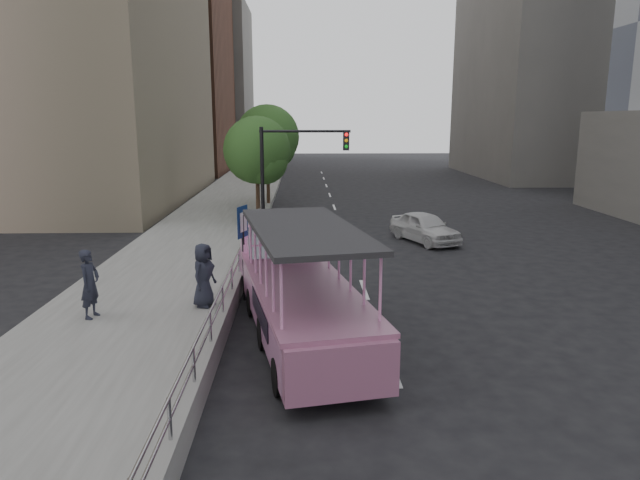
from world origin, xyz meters
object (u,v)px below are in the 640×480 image
(parking_sign, at_px, (243,242))
(street_tree_near, at_px, (259,153))
(duck_boat, at_px, (295,290))
(pedestrian_near, at_px, (90,284))
(pedestrian_far, at_px, (204,275))
(car, at_px, (425,227))
(street_tree_far, at_px, (269,139))
(traffic_signal, at_px, (288,164))

(parking_sign, xyz_separation_m, street_tree_near, (-0.44, 12.93, 1.97))
(duck_boat, relative_size, parking_sign, 3.18)
(pedestrian_near, height_order, pedestrian_far, pedestrian_near)
(car, relative_size, pedestrian_far, 2.21)
(duck_boat, relative_size, street_tree_near, 1.66)
(pedestrian_near, xyz_separation_m, pedestrian_far, (2.88, 0.87, -0.02))
(duck_boat, bearing_deg, car, 62.20)
(duck_boat, relative_size, pedestrian_near, 5.04)
(duck_boat, height_order, street_tree_far, street_tree_far)
(car, distance_m, pedestrian_far, 12.93)
(duck_boat, relative_size, traffic_signal, 1.82)
(street_tree_far, bearing_deg, pedestrian_far, -92.13)
(pedestrian_near, relative_size, parking_sign, 0.63)
(car, relative_size, parking_sign, 1.36)
(traffic_signal, relative_size, street_tree_far, 0.81)
(pedestrian_near, distance_m, parking_sign, 4.54)
(parking_sign, xyz_separation_m, traffic_signal, (1.16, 9.50, 1.65))
(pedestrian_far, distance_m, parking_sign, 1.84)
(car, xyz_separation_m, traffic_signal, (-6.28, 1.12, 2.81))
(traffic_signal, bearing_deg, street_tree_near, 114.98)
(pedestrian_far, bearing_deg, parking_sign, -13.02)
(duck_boat, xyz_separation_m, pedestrian_far, (-2.62, 1.23, 0.08))
(duck_boat, distance_m, car, 12.47)
(pedestrian_far, xyz_separation_m, traffic_signal, (2.15, 10.90, 2.28))
(car, relative_size, pedestrian_near, 2.15)
(duck_boat, bearing_deg, pedestrian_far, 154.82)
(parking_sign, bearing_deg, duck_boat, -58.38)
(pedestrian_near, height_order, parking_sign, parking_sign)
(pedestrian_far, distance_m, street_tree_far, 20.58)
(pedestrian_near, bearing_deg, traffic_signal, -11.37)
(car, xyz_separation_m, street_tree_near, (-7.87, 4.55, 3.13))
(street_tree_near, bearing_deg, duck_boat, -82.44)
(street_tree_far, bearing_deg, traffic_signal, -81.57)
(street_tree_near, bearing_deg, pedestrian_far, -92.23)
(duck_boat, bearing_deg, street_tree_near, 97.56)
(traffic_signal, bearing_deg, street_tree_far, 98.43)
(pedestrian_far, bearing_deg, traffic_signal, 11.17)
(pedestrian_near, bearing_deg, duck_boat, -81.94)
(parking_sign, xyz_separation_m, street_tree_far, (-0.24, 18.93, 2.46))
(pedestrian_near, bearing_deg, street_tree_far, 2.04)
(street_tree_near, bearing_deg, traffic_signal, -65.02)
(traffic_signal, bearing_deg, duck_boat, -87.79)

